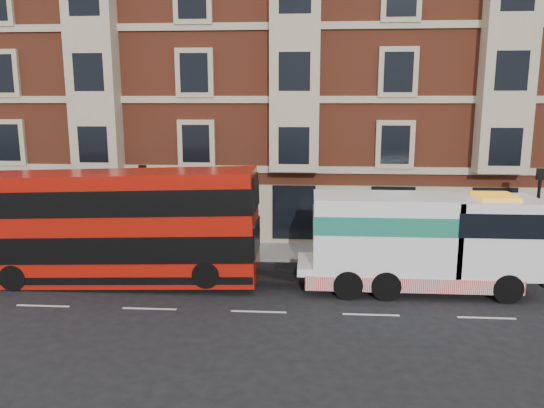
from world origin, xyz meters
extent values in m
plane|color=black|center=(0.00, 0.00, 0.00)|extent=(120.00, 120.00, 0.00)
cube|color=slate|center=(0.00, 7.50, 0.07)|extent=(90.00, 3.00, 0.15)
cube|color=brown|center=(0.50, 15.00, 9.00)|extent=(45.00, 12.00, 18.00)
cylinder|color=black|center=(-6.00, 6.20, 2.15)|extent=(0.14, 0.14, 4.00)
cube|color=black|center=(-6.00, 6.20, 4.25)|extent=(0.35, 0.15, 0.50)
cylinder|color=black|center=(12.00, 6.20, 2.15)|extent=(0.14, 0.14, 4.00)
cube|color=black|center=(12.00, 6.20, 4.25)|extent=(0.35, 0.15, 0.50)
cube|color=#AC1309|center=(-6.07, 2.69, 2.40)|extent=(11.43, 2.55, 4.49)
cube|color=black|center=(-6.07, 2.69, 1.74)|extent=(11.47, 2.61, 1.07)
cube|color=black|center=(-6.07, 2.69, 3.57)|extent=(11.47, 2.61, 1.02)
cylinder|color=black|center=(-9.94, 1.53, 0.53)|extent=(1.06, 0.33, 1.06)
cylinder|color=black|center=(-9.94, 3.84, 0.53)|extent=(1.06, 0.33, 1.06)
cylinder|color=black|center=(-2.19, 1.53, 0.84)|extent=(1.06, 0.33, 1.06)
cylinder|color=black|center=(-2.19, 3.84, 0.84)|extent=(1.06, 0.33, 1.06)
cube|color=white|center=(5.93, 2.69, 0.97)|extent=(9.19, 2.35, 0.31)
cube|color=white|center=(8.89, 2.69, 2.30)|extent=(3.27, 2.55, 2.96)
cube|color=white|center=(4.71, 2.69, 2.35)|extent=(5.51, 2.55, 2.96)
cube|color=#1B7A5E|center=(4.71, 2.69, 2.86)|extent=(5.56, 2.59, 0.71)
cube|color=red|center=(5.73, 2.69, 0.61)|extent=(8.17, 2.61, 0.56)
cylinder|color=black|center=(9.20, 1.53, 0.56)|extent=(1.12, 0.36, 1.12)
cylinder|color=black|center=(9.20, 3.84, 0.56)|extent=(1.12, 0.36, 1.12)
cylinder|color=black|center=(4.71, 1.53, 0.56)|extent=(1.12, 0.41, 1.12)
cylinder|color=black|center=(4.71, 3.84, 0.56)|extent=(1.12, 0.41, 1.12)
cylinder|color=black|center=(3.28, 1.53, 0.56)|extent=(1.12, 0.41, 1.12)
cylinder|color=black|center=(3.28, 3.84, 0.56)|extent=(1.12, 0.41, 1.12)
imported|color=#17242E|center=(-11.36, 6.72, 0.94)|extent=(0.59, 0.40, 1.57)
camera|label=1|loc=(1.72, -17.84, 7.47)|focal=35.00mm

